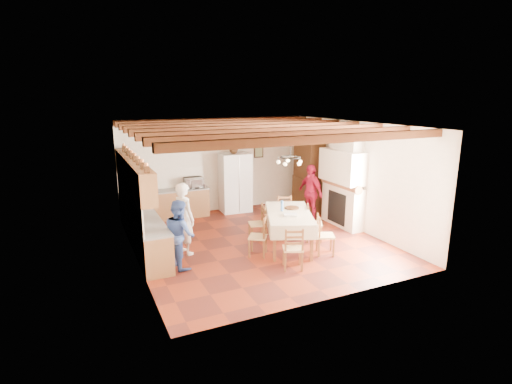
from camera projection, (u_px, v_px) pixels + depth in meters
floor at (257, 242)px, 10.30m from camera, size 6.00×6.50×0.02m
ceiling at (257, 124)px, 9.58m from camera, size 6.00×6.50×0.02m
wall_back at (215, 165)px, 12.82m from camera, size 6.00×0.02×3.00m
wall_front at (335, 222)px, 7.07m from camera, size 6.00×0.02×3.00m
wall_left at (133, 198)px, 8.71m from camera, size 0.02×6.50×3.00m
wall_right at (355, 175)px, 11.17m from camera, size 0.02×6.50×3.00m
ceiling_beams at (257, 128)px, 9.61m from camera, size 6.00×6.30×0.16m
lower_cabinets_left at (142, 228)px, 10.02m from camera, size 0.60×4.30×0.86m
lower_cabinets_back at (171, 205)px, 12.16m from camera, size 2.30×0.60×0.86m
countertop_left at (141, 211)px, 9.91m from camera, size 0.62×4.30×0.04m
countertop_back at (170, 190)px, 12.06m from camera, size 2.34×0.62×0.04m
backsplash_left at (128, 200)px, 9.72m from camera, size 0.03×4.30×0.60m
backsplash_back at (167, 178)px, 12.23m from camera, size 2.30×0.03×0.60m
upper_cabinets at (133, 173)px, 9.63m from camera, size 0.35×4.20×0.70m
fireplace at (342, 178)px, 11.25m from camera, size 0.56×1.60×2.80m
wall_picture at (259, 151)px, 13.34m from camera, size 0.34×0.03×0.42m
refrigerator at (235, 182)px, 12.86m from camera, size 0.98×0.82×1.89m
hutch at (308, 174)px, 12.89m from camera, size 0.69×1.38×2.42m
dining_table at (289, 216)px, 9.80m from camera, size 1.76×2.29×0.89m
chandelier at (290, 157)px, 9.45m from camera, size 0.47×0.47×0.03m
chair_left_near at (258, 236)px, 9.34m from camera, size 0.57×0.57×0.96m
chair_left_far at (257, 223)px, 10.27m from camera, size 0.49×0.50×0.96m
chair_right_near at (325, 235)px, 9.41m from camera, size 0.54×0.55×0.96m
chair_right_far at (314, 223)px, 10.27m from camera, size 0.56×0.56×0.96m
chair_end_near at (293, 248)px, 8.62m from camera, size 0.54×0.53×0.96m
chair_end_far at (286, 214)px, 11.08m from camera, size 0.51×0.50×0.96m
person_man at (184, 219)px, 9.37m from camera, size 0.61×0.73×1.73m
person_woman_blue at (180, 234)px, 8.64m from camera, size 0.70×0.83×1.52m
person_woman_red at (310, 192)px, 11.96m from camera, size 0.54×1.04×1.69m
microwave at (194, 182)px, 12.32m from camera, size 0.57×0.39×0.32m
fridge_vase at (234, 149)px, 12.59m from camera, size 0.33×0.33×0.28m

